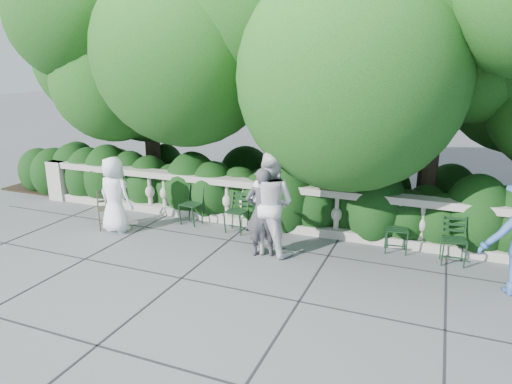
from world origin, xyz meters
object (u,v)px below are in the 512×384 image
at_px(person_woman_grey, 262,212).
at_px(person_casual_man, 270,203).
at_px(chair_a, 188,226).
at_px(chair_c, 261,236).
at_px(chair_f, 452,267).
at_px(chair_e, 395,255).
at_px(chair_weathered, 110,230).
at_px(person_businessman, 115,195).
at_px(chair_d, 233,234).

xyz_separation_m(person_woman_grey, person_casual_man, (0.09, 0.16, 0.13)).
xyz_separation_m(chair_a, chair_c, (1.70, 0.03, 0.00)).
height_order(chair_f, person_woman_grey, person_woman_grey).
height_order(chair_c, chair_e, same).
relative_size(chair_c, chair_weathered, 1.00).
relative_size(chair_f, person_woman_grey, 0.51).
bearing_deg(person_businessman, chair_f, -167.67).
distance_m(chair_a, person_casual_man, 2.45).
bearing_deg(person_casual_man, chair_c, -46.38).
bearing_deg(chair_d, chair_f, 3.49).
height_order(chair_d, person_businessman, person_businessman).
relative_size(chair_weathered, person_businessman, 0.53).
bearing_deg(chair_e, chair_a, 172.64).
bearing_deg(person_casual_man, chair_weathered, 13.88).
relative_size(chair_e, person_businessman, 0.53).
distance_m(chair_d, chair_f, 4.17).
height_order(chair_e, person_casual_man, person_casual_man).
height_order(chair_c, chair_f, same).
bearing_deg(chair_d, person_casual_man, -26.37).
xyz_separation_m(chair_f, person_businessman, (-6.49, -0.76, 0.79)).
bearing_deg(chair_weathered, chair_c, -26.14).
distance_m(chair_f, chair_weathered, 6.72).
xyz_separation_m(chair_e, person_woman_grey, (-2.27, -0.92, 0.82)).
height_order(chair_f, chair_weathered, same).
xyz_separation_m(chair_c, chair_e, (2.63, 0.06, 0.00)).
bearing_deg(person_businessman, chair_e, -164.81).
relative_size(chair_d, chair_f, 1.00).
relative_size(chair_d, chair_e, 1.00).
bearing_deg(person_woman_grey, person_businessman, -24.06).
xyz_separation_m(chair_c, person_casual_man, (0.45, -0.70, 0.95)).
xyz_separation_m(chair_d, person_casual_man, (1.03, -0.59, 0.95)).
bearing_deg(chair_f, chair_a, 173.24).
relative_size(chair_e, chair_f, 1.00).
bearing_deg(person_woman_grey, chair_weathered, -23.53).
distance_m(chair_c, chair_f, 3.59).
height_order(chair_e, chair_weathered, same).
bearing_deg(chair_c, person_woman_grey, -81.97).
distance_m(chair_a, person_woman_grey, 2.37).
relative_size(chair_c, chair_e, 1.00).
relative_size(person_woman_grey, person_casual_man, 0.86).
bearing_deg(chair_e, chair_c, 172.76).
height_order(chair_a, chair_d, same).
xyz_separation_m(chair_a, person_woman_grey, (2.06, -0.83, 0.82)).
xyz_separation_m(chair_c, person_businessman, (-2.89, -0.87, 0.79)).
relative_size(chair_c, person_woman_grey, 0.51).
xyz_separation_m(chair_c, chair_f, (3.59, -0.11, 0.00)).
relative_size(chair_weathered, person_casual_man, 0.44).
xyz_separation_m(chair_a, chair_f, (5.29, -0.08, 0.00)).
bearing_deg(person_businessman, person_casual_man, -171.54).
bearing_deg(person_businessman, person_woman_grey, -174.22).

